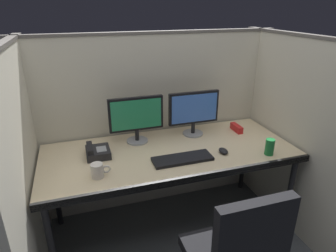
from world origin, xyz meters
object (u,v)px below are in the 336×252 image
keyboard_main (182,159)px  coffee_mug (98,171)px  monitor_right (194,110)px  desk_phone (97,152)px  red_stapler (237,128)px  monitor_left (136,117)px  desk (171,157)px  computer_mouse (223,151)px  soda_can (270,147)px

keyboard_main → coffee_mug: 0.60m
keyboard_main → monitor_right: bearing=58.4°
desk_phone → red_stapler: bearing=4.4°
monitor_left → desk_phone: bearing=-155.7°
desk → monitor_left: (-0.20, 0.24, 0.27)m
desk → computer_mouse: size_ratio=19.79×
red_stapler → monitor_left: bearing=176.3°
monitor_right → soda_can: (0.40, -0.51, -0.15)m
computer_mouse → monitor_left: bearing=145.6°
desk → desk_phone: 0.55m
monitor_left → red_stapler: bearing=-3.7°
monitor_left → keyboard_main: bearing=-59.0°
coffee_mug → monitor_right: bearing=27.5°
desk → coffee_mug: 0.60m
desk → monitor_left: 0.41m
desk_phone → monitor_left: bearing=24.3°
computer_mouse → coffee_mug: (-0.92, -0.05, 0.03)m
red_stapler → desk_phone: size_ratio=0.79×
computer_mouse → soda_can: size_ratio=0.79×
desk → keyboard_main: keyboard_main is taller
keyboard_main → desk_phone: 0.62m
monitor_left → computer_mouse: 0.72m
desk → computer_mouse: 0.40m
red_stapler → coffee_mug: coffee_mug is taller
computer_mouse → desk_phone: bearing=165.0°
monitor_right → computer_mouse: (0.09, -0.39, -0.20)m
monitor_left → red_stapler: size_ratio=2.87×
keyboard_main → desk_phone: desk_phone is taller
desk → red_stapler: 0.70m
soda_can → monitor_left: bearing=149.7°
monitor_left → coffee_mug: (-0.35, -0.44, -0.17)m
computer_mouse → desk_phone: size_ratio=0.51×
desk_phone → computer_mouse: bearing=-15.0°
desk → soda_can: soda_can is taller
coffee_mug → soda_can: soda_can is taller
monitor_left → red_stapler: 0.89m
keyboard_main → coffee_mug: bearing=-176.2°
monitor_left → monitor_right: size_ratio=1.00×
desk → monitor_right: monitor_right is taller
computer_mouse → desk_phone: 0.93m
computer_mouse → desk: bearing=157.3°
desk_phone → soda_can: soda_can is taller
red_stapler → monitor_right: bearing=172.2°
keyboard_main → red_stapler: (0.63, 0.34, 0.02)m
coffee_mug → keyboard_main: bearing=3.8°
desk_phone → coffee_mug: bearing=-94.6°
monitor_right → soda_can: monitor_right is taller
coffee_mug → red_stapler: bearing=17.4°
desk_phone → soda_can: 1.26m
monitor_right → keyboard_main: size_ratio=1.00×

